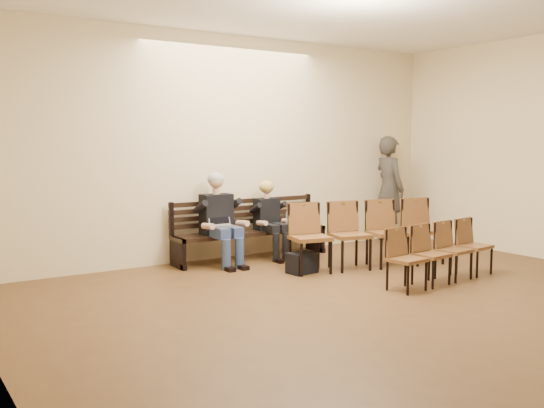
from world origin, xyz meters
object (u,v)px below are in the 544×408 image
(bag, at_px, (302,263))
(passerby, at_px, (389,181))
(seated_man, at_px, (220,219))
(chair_row_front, at_px, (443,253))
(chair_row_back, at_px, (369,234))
(water_bottle, at_px, (288,224))
(bench, at_px, (251,245))
(seated_woman, at_px, (270,224))
(laptop, at_px, (224,228))

(bag, bearing_deg, passerby, 24.78)
(seated_man, height_order, bag, seated_man)
(chair_row_front, height_order, chair_row_back, chair_row_back)
(seated_man, xyz_separation_m, chair_row_front, (1.92, -2.60, -0.30))
(water_bottle, bearing_deg, chair_row_front, -69.49)
(bag, distance_m, chair_row_back, 1.12)
(bench, xyz_separation_m, seated_woman, (0.27, -0.12, 0.32))
(seated_woman, bearing_deg, chair_row_front, -68.57)
(water_bottle, height_order, chair_row_front, chair_row_front)
(seated_woman, relative_size, water_bottle, 4.94)
(bench, xyz_separation_m, seated_man, (-0.63, -0.12, 0.47))
(bench, height_order, bag, bench)
(bench, bearing_deg, seated_man, -169.18)
(water_bottle, height_order, bag, water_bottle)
(seated_man, xyz_separation_m, water_bottle, (1.05, -0.28, -0.13))
(laptop, bearing_deg, seated_woman, 3.45)
(seated_man, height_order, passerby, passerby)
(passerby, bearing_deg, bag, 117.79)
(passerby, relative_size, chair_row_front, 1.18)
(seated_woman, xyz_separation_m, passerby, (2.77, 0.22, 0.57))
(seated_woman, bearing_deg, bench, 156.37)
(laptop, relative_size, water_bottle, 1.59)
(seated_woman, bearing_deg, water_bottle, -61.33)
(seated_woman, xyz_separation_m, bag, (-0.21, -1.16, -0.40))
(seated_man, height_order, chair_row_front, seated_man)
(water_bottle, bearing_deg, seated_woman, 118.67)
(passerby, relative_size, chair_row_back, 0.93)
(bench, xyz_separation_m, laptop, (-0.65, -0.30, 0.35))
(water_bottle, height_order, chair_row_back, chair_row_back)
(bench, xyz_separation_m, passerby, (3.04, 0.10, 0.89))
(bag, bearing_deg, bench, 92.67)
(bench, height_order, passerby, passerby)
(seated_man, bearing_deg, seated_woman, 0.00)
(chair_row_front, bearing_deg, chair_row_back, 93.09)
(seated_woman, bearing_deg, laptop, -169.11)
(laptop, relative_size, chair_row_front, 0.19)
(chair_row_front, bearing_deg, bench, 109.28)
(chair_row_front, bearing_deg, passerby, 52.07)
(water_bottle, distance_m, bag, 1.04)
(seated_man, relative_size, chair_row_back, 0.58)
(bench, distance_m, bag, 1.28)
(chair_row_front, distance_m, chair_row_back, 1.23)
(seated_woman, height_order, bag, seated_woman)
(water_bottle, distance_m, chair_row_back, 1.30)
(passerby, bearing_deg, laptop, 99.16)
(seated_man, bearing_deg, bag, -59.27)
(seated_man, relative_size, seated_woman, 1.26)
(seated_man, relative_size, water_bottle, 6.23)
(seated_woman, distance_m, passerby, 2.83)
(seated_man, xyz_separation_m, passerby, (3.67, 0.22, 0.42))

